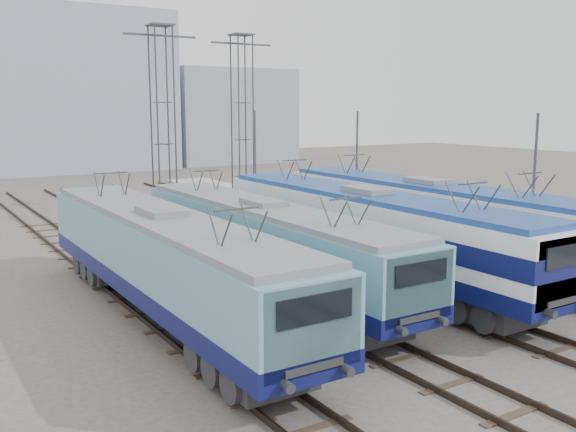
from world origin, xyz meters
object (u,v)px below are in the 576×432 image
(mast_mid, at_px, (357,172))
(locomotive_far_right, at_px, (429,213))
(catenary_tower_west, at_px, (163,117))
(mast_rear, at_px, (255,158))
(locomotive_center_left, at_px, (266,241))
(locomotive_center_right, at_px, (370,227))
(catenary_tower_east, at_px, (242,116))
(locomotive_far_left, at_px, (166,257))
(mast_front, at_px, (533,197))

(mast_mid, bearing_deg, locomotive_far_right, -103.27)
(catenary_tower_west, xyz_separation_m, mast_rear, (8.60, 4.00, -3.14))
(locomotive_center_left, bearing_deg, locomotive_center_right, -9.15)
(locomotive_center_right, relative_size, locomotive_far_right, 1.00)
(catenary_tower_east, height_order, mast_mid, catenary_tower_east)
(catenary_tower_west, bearing_deg, locomotive_far_left, -111.36)
(mast_rear, bearing_deg, mast_front, -90.00)
(locomotive_center_left, height_order, mast_mid, mast_mid)
(locomotive_center_right, relative_size, mast_rear, 2.65)
(locomotive_center_left, bearing_deg, mast_mid, 37.30)
(locomotive_center_left, bearing_deg, mast_rear, 61.83)
(catenary_tower_east, height_order, mast_rear, catenary_tower_east)
(catenary_tower_east, xyz_separation_m, mast_front, (2.10, -22.00, -3.14))
(locomotive_far_left, xyz_separation_m, mast_front, (15.35, -2.74, 1.24))
(locomotive_center_right, xyz_separation_m, catenary_tower_east, (4.25, 18.99, 4.28))
(locomotive_center_left, distance_m, catenary_tower_west, 17.02)
(locomotive_center_right, distance_m, mast_rear, 21.96)
(locomotive_far_right, bearing_deg, catenary_tower_west, 113.08)
(mast_front, distance_m, mast_mid, 12.00)
(locomotive_center_right, height_order, mast_mid, mast_mid)
(locomotive_center_left, relative_size, catenary_tower_east, 1.44)
(locomotive_far_right, bearing_deg, locomotive_center_right, -165.69)
(locomotive_center_right, distance_m, mast_front, 7.12)
(mast_front, xyz_separation_m, mast_mid, (0.00, 12.00, 0.00))
(locomotive_center_right, bearing_deg, catenary_tower_west, 97.54)
(locomotive_center_left, bearing_deg, locomotive_far_left, -167.58)
(locomotive_far_right, bearing_deg, mast_rear, 84.67)
(locomotive_far_left, xyz_separation_m, locomotive_center_left, (4.50, 0.99, -0.10))
(locomotive_far_left, bearing_deg, catenary_tower_east, 55.47)
(locomotive_center_left, xyz_separation_m, catenary_tower_east, (8.75, 18.26, 4.48))
(locomotive_far_left, xyz_separation_m, locomotive_center_right, (9.00, 0.27, 0.10))
(mast_rear, bearing_deg, catenary_tower_east, -136.40)
(locomotive_far_left, relative_size, mast_mid, 2.59)
(locomotive_far_right, distance_m, catenary_tower_east, 18.35)
(catenary_tower_east, relative_size, mast_rear, 1.71)
(locomotive_center_right, height_order, catenary_tower_west, catenary_tower_west)
(locomotive_far_right, relative_size, mast_mid, 2.65)
(catenary_tower_west, bearing_deg, mast_mid, -42.93)
(catenary_tower_east, bearing_deg, locomotive_center_right, -102.62)
(catenary_tower_west, bearing_deg, locomotive_center_right, -82.46)
(locomotive_far_left, xyz_separation_m, catenary_tower_east, (13.25, 19.26, 4.38))
(mast_mid, bearing_deg, locomotive_center_left, -142.70)
(locomotive_center_left, height_order, mast_front, mast_front)
(catenary_tower_west, bearing_deg, locomotive_center_left, -97.88)
(locomotive_center_right, relative_size, catenary_tower_east, 1.54)
(mast_rear, bearing_deg, locomotive_far_left, -125.84)
(locomotive_far_left, height_order, mast_front, mast_front)
(locomotive_far_left, bearing_deg, mast_rear, 54.16)
(locomotive_far_right, height_order, mast_mid, mast_mid)
(catenary_tower_west, relative_size, mast_front, 1.71)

